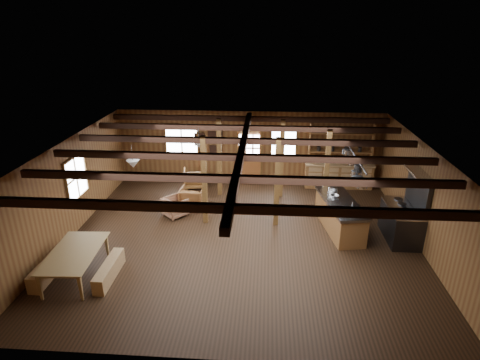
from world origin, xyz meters
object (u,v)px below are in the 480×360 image
Objects in this scene: commercial_range at (404,218)px; armchair_a at (192,197)px; kitchen_island at (340,215)px; armchair_c at (175,207)px; dining_table at (78,264)px; armchair_b at (195,178)px.

commercial_range is 6.66m from armchair_a.
armchair_c is at bearing 163.82° from kitchen_island.
armchair_a is at bearing -80.82° from armchair_c.
kitchen_island is 1.79m from commercial_range.
dining_table is 3.85m from armchair_c.
armchair_a reaches higher than dining_table.
dining_table is at bearing 66.27° from armchair_a.
armchair_a is at bearing -29.86° from dining_table.
kitchen_island is 1.30× the size of dining_table.
armchair_b is at bearing -51.72° from armchair_c.
commercial_range reaches higher than armchair_b.
armchair_b reaches higher than armchair_c.
armchair_b reaches higher than armchair_a.
commercial_range reaches higher than armchair_c.
commercial_range is at bearing -23.41° from kitchen_island.
dining_table is at bearing 62.38° from armchair_b.
armchair_c is at bearing 171.86° from commercial_range.
commercial_range is at bearing 168.86° from armchair_a.
armchair_a is (-4.71, 1.23, -0.12)m from kitchen_island.
kitchen_island is 3.75× the size of armchair_c.
dining_table reaches higher than armchair_c.
armchair_b is 2.44m from armchair_c.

